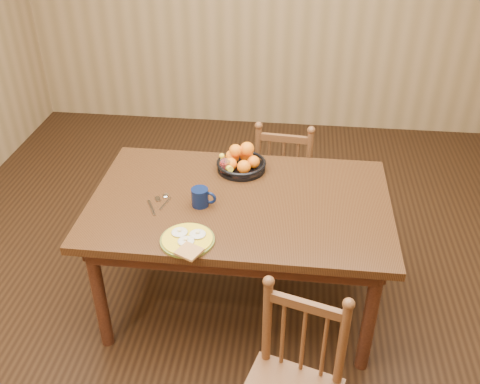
# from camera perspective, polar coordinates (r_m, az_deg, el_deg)

# --- Properties ---
(room) EXTENTS (4.52, 5.02, 2.72)m
(room) POSITION_cam_1_polar(r_m,az_deg,el_deg) (2.57, -0.00, 10.30)
(room) COLOR black
(room) RESTS_ON ground
(dining_table) EXTENTS (1.60, 1.00, 0.75)m
(dining_table) POSITION_cam_1_polar(r_m,az_deg,el_deg) (2.91, -0.00, -2.22)
(dining_table) COLOR black
(dining_table) RESTS_ON ground
(chair_far) EXTENTS (0.43, 0.41, 0.88)m
(chair_far) POSITION_cam_1_polar(r_m,az_deg,el_deg) (3.66, 4.73, 1.42)
(chair_far) COLOR #472915
(chair_far) RESTS_ON ground
(breakfast_plate) EXTENTS (0.26, 0.30, 0.04)m
(breakfast_plate) POSITION_cam_1_polar(r_m,az_deg,el_deg) (2.57, -5.62, -5.10)
(breakfast_plate) COLOR #59601E
(breakfast_plate) RESTS_ON dining_table
(fork) EXTENTS (0.08, 0.18, 0.00)m
(fork) POSITION_cam_1_polar(r_m,az_deg,el_deg) (2.85, -9.19, -1.33)
(fork) COLOR silver
(fork) RESTS_ON dining_table
(spoon) EXTENTS (0.05, 0.16, 0.01)m
(spoon) POSITION_cam_1_polar(r_m,az_deg,el_deg) (2.89, -7.95, -0.64)
(spoon) COLOR silver
(spoon) RESTS_ON dining_table
(coffee_mug) EXTENTS (0.13, 0.09, 0.10)m
(coffee_mug) POSITION_cam_1_polar(r_m,az_deg,el_deg) (2.80, -4.20, -0.54)
(coffee_mug) COLOR black
(coffee_mug) RESTS_ON dining_table
(juice_glass) EXTENTS (0.06, 0.06, 0.09)m
(juice_glass) POSITION_cam_1_polar(r_m,az_deg,el_deg) (3.06, -1.59, 2.60)
(juice_glass) COLOR silver
(juice_glass) RESTS_ON dining_table
(fruit_bowl) EXTENTS (0.29, 0.29, 0.17)m
(fruit_bowl) POSITION_cam_1_polar(r_m,az_deg,el_deg) (3.10, 0.09, 3.26)
(fruit_bowl) COLOR black
(fruit_bowl) RESTS_ON dining_table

